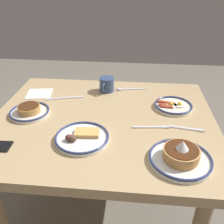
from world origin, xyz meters
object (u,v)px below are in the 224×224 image
object	(u,v)px
butter_knife	(64,98)
plate_near_main	(173,106)
plate_far_side	(30,111)
paper_napkin	(39,94)
fork_far	(186,128)
fork_near	(151,127)
coffee_mug	(107,84)
plate_center_pancakes	(181,157)
plate_far_companion	(82,137)
tea_spoon	(127,89)

from	to	relation	value
butter_knife	plate_near_main	bearing A→B (deg)	175.43
plate_far_side	paper_napkin	xyz separation A→B (m)	(0.04, -0.24, -0.02)
fork_far	plate_near_main	bearing A→B (deg)	-79.87
plate_far_side	fork_near	size ratio (longest dim) A/B	1.13
plate_far_side	fork_near	xyz separation A→B (m)	(-0.65, 0.07, -0.02)
coffee_mug	fork_near	xyz separation A→B (m)	(-0.27, 0.40, -0.04)
plate_far_side	butter_knife	world-z (taller)	plate_far_side
coffee_mug	butter_knife	world-z (taller)	coffee_mug
plate_near_main	butter_knife	world-z (taller)	plate_near_main
plate_center_pancakes	plate_far_side	size ratio (longest dim) A/B	1.22
plate_far_companion	fork_far	xyz separation A→B (m)	(-0.49, -0.14, -0.01)
plate_far_side	butter_knife	xyz separation A→B (m)	(-0.14, -0.20, -0.02)
coffee_mug	plate_near_main	bearing A→B (deg)	155.45
coffee_mug	tea_spoon	xyz separation A→B (m)	(-0.13, -0.03, -0.04)
plate_center_pancakes	plate_far_companion	size ratio (longest dim) A/B	1.03
plate_far_side	tea_spoon	size ratio (longest dim) A/B	1.09
plate_far_companion	fork_near	bearing A→B (deg)	-157.51
coffee_mug	paper_napkin	size ratio (longest dim) A/B	0.82
plate_near_main	plate_far_companion	distance (m)	0.57
plate_far_companion	plate_far_side	size ratio (longest dim) A/B	1.18
coffee_mug	tea_spoon	world-z (taller)	coffee_mug
fork_near	tea_spoon	world-z (taller)	tea_spoon
paper_napkin	fork_near	size ratio (longest dim) A/B	0.80
butter_knife	tea_spoon	size ratio (longest dim) A/B	1.16
plate_far_companion	paper_napkin	bearing A→B (deg)	-50.85
plate_near_main	plate_far_companion	size ratio (longest dim) A/B	0.85
plate_far_side	butter_knife	distance (m)	0.24
plate_center_pancakes	coffee_mug	bearing A→B (deg)	-59.39
plate_near_main	tea_spoon	size ratio (longest dim) A/B	1.10
plate_near_main	plate_center_pancakes	world-z (taller)	plate_center_pancakes
fork_near	paper_napkin	bearing A→B (deg)	-24.51
plate_far_companion	paper_napkin	distance (m)	0.57
plate_far_side	fork_near	world-z (taller)	plate_far_side
fork_near	plate_center_pancakes	bearing A→B (deg)	114.40
coffee_mug	butter_knife	distance (m)	0.28
coffee_mug	paper_napkin	distance (m)	0.43
tea_spoon	butter_knife	bearing A→B (deg)	23.46
plate_center_pancakes	fork_near	xyz separation A→B (m)	(0.11, -0.24, -0.02)
plate_far_side	coffee_mug	bearing A→B (deg)	-139.37
plate_near_main	plate_far_companion	world-z (taller)	plate_far_companion
tea_spoon	fork_near	bearing A→B (deg)	107.95
fork_far	tea_spoon	world-z (taller)	tea_spoon
plate_near_main	paper_napkin	world-z (taller)	plate_near_main
plate_far_companion	butter_knife	distance (m)	0.44
plate_far_companion	butter_knife	world-z (taller)	plate_far_companion
fork_near	tea_spoon	bearing A→B (deg)	-72.05
plate_center_pancakes	tea_spoon	xyz separation A→B (m)	(0.25, -0.67, -0.02)
coffee_mug	fork_far	size ratio (longest dim) A/B	0.67
fork_near	fork_far	world-z (taller)	same
plate_far_side	coffee_mug	xyz separation A→B (m)	(-0.38, -0.33, 0.03)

